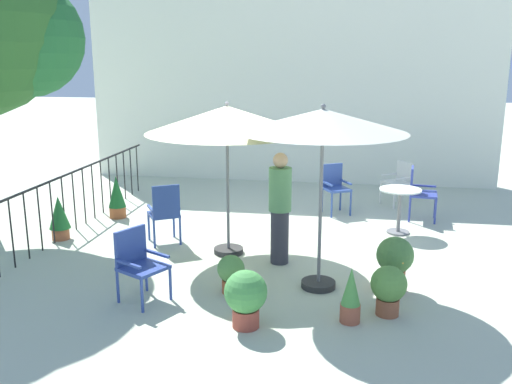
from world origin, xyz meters
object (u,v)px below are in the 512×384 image
patio_chair_3 (419,190)px  potted_plant_1 (389,288)px  potted_plant_4 (351,296)px  potted_plant_6 (117,197)px  cafe_table_0 (400,203)px  patio_chair_4 (165,210)px  standing_person (280,207)px  potted_plant_0 (246,296)px  potted_plant_2 (231,272)px  patio_chair_1 (138,260)px  patio_chair_2 (335,185)px  potted_plant_3 (395,260)px  patio_umbrella_0 (323,123)px  patio_chair_0 (399,179)px  patio_umbrella_1 (227,121)px  potted_plant_5 (59,217)px

patio_chair_3 → potted_plant_1: patio_chair_3 is taller
potted_plant_4 → potted_plant_6: potted_plant_6 is taller
cafe_table_0 → patio_chair_4: 3.86m
potted_plant_4 → standing_person: bearing=120.8°
potted_plant_0 → potted_plant_2: size_ratio=1.32×
patio_chair_1 → potted_plant_4: 2.54m
patio_chair_3 → patio_chair_4: (-4.06, -2.07, 0.00)m
patio_chair_2 → potted_plant_3: 3.62m
potted_plant_0 → cafe_table_0: bearing=62.8°
patio_umbrella_0 → patio_chair_0: size_ratio=2.69×
patio_chair_1 → potted_plant_0: (1.40, -0.48, -0.14)m
patio_chair_3 → potted_plant_0: patio_chair_3 is taller
patio_chair_1 → potted_plant_0: bearing=-18.9°
patio_umbrella_1 → patio_chair_4: patio_umbrella_1 is taller
patio_umbrella_0 → potted_plant_5: size_ratio=3.26×
patio_chair_0 → standing_person: standing_person is taller
patio_umbrella_0 → potted_plant_1: (0.83, -0.65, -1.78)m
patio_umbrella_1 → potted_plant_1: 3.27m
potted_plant_2 → potted_plant_3: 2.06m
patio_chair_0 → potted_plant_5: (-5.56, -3.14, -0.14)m
patio_umbrella_1 → potted_plant_6: (-2.42, 1.52, -1.60)m
cafe_table_0 → patio_chair_3: 0.95m
patio_chair_1 → patio_chair_3: 5.53m
patio_chair_0 → patio_chair_2: bearing=-146.8°
patio_chair_3 → potted_plant_1: size_ratio=1.65×
cafe_table_0 → patio_umbrella_1: bearing=-151.0°
potted_plant_1 → standing_person: standing_person is taller
potted_plant_6 → standing_person: standing_person is taller
patio_umbrella_0 → patio_umbrella_1: patio_umbrella_0 is taller
patio_chair_0 → potted_plant_3: patio_chair_0 is taller
patio_chair_2 → patio_chair_4: patio_chair_4 is taller
patio_chair_1 → patio_umbrella_1: bearing=68.3°
potted_plant_2 → patio_chair_1: bearing=-160.2°
patio_chair_3 → potted_plant_5: patio_chair_3 is taller
potted_plant_0 → potted_plant_3: bearing=37.3°
potted_plant_3 → patio_chair_0: bearing=85.0°
potted_plant_4 → standing_person: size_ratio=0.40×
potted_plant_3 → potted_plant_6: bearing=152.1°
potted_plant_1 → patio_umbrella_0: bearing=141.8°
potted_plant_1 → potted_plant_4: 0.49m
patio_chair_4 → patio_chair_2: bearing=41.6°
patio_chair_2 → potted_plant_5: (-4.32, -2.33, -0.16)m
potted_plant_3 → potted_plant_5: 5.32m
potted_plant_4 → potted_plant_2: bearing=159.4°
patio_chair_0 → potted_plant_6: (-5.16, -1.80, -0.13)m
patio_chair_1 → potted_plant_3: 3.17m
potted_plant_2 → potted_plant_4: 1.58m
patio_chair_3 → patio_chair_1: bearing=-132.1°
patio_chair_1 → potted_plant_3: patio_chair_1 is taller
potted_plant_3 → patio_chair_3: bearing=79.0°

